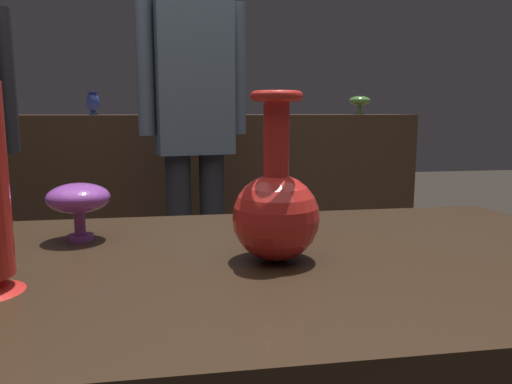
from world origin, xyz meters
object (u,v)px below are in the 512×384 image
vase_tall_behind (78,200)px  shelf_vase_far_right (360,101)px  vase_centerpiece (276,208)px  visitor_center_back (194,116)px  shelf_vase_left (93,102)px

vase_tall_behind → shelf_vase_far_right: 2.47m
vase_centerpiece → shelf_vase_far_right: bearing=66.5°
vase_tall_behind → vase_centerpiece: bearing=-28.5°
shelf_vase_far_right → visitor_center_back: size_ratio=0.08×
vase_tall_behind → visitor_center_back: visitor_center_back is taller
vase_centerpiece → shelf_vase_left: (-0.58, 2.21, 0.18)m
visitor_center_back → shelf_vase_far_right: bearing=-154.2°
shelf_vase_left → visitor_center_back: visitor_center_back is taller
shelf_vase_left → shelf_vase_far_right: (1.56, 0.05, 0.01)m
shelf_vase_far_right → shelf_vase_left: bearing=-178.0°
visitor_center_back → shelf_vase_left: bearing=-64.9°
shelf_vase_left → visitor_center_back: bearing=-54.1°
shelf_vase_left → shelf_vase_far_right: shelf_vase_left is taller
vase_centerpiece → vase_tall_behind: bearing=151.5°
vase_centerpiece → visitor_center_back: visitor_center_back is taller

